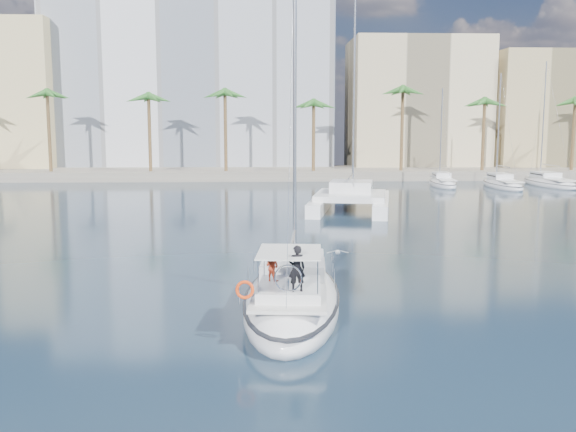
{
  "coord_description": "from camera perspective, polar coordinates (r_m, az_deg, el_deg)",
  "views": [
    {
      "loc": [
        -1.68,
        -28.49,
        7.27
      ],
      "look_at": [
        -0.42,
        1.5,
        3.0
      ],
      "focal_mm": 40.0,
      "sensor_mm": 36.0,
      "label": 1
    }
  ],
  "objects": [
    {
      "name": "ground",
      "position": [
        29.45,
        0.94,
        -6.19
      ],
      "size": [
        160.0,
        160.0,
        0.0
      ],
      "primitive_type": "plane",
      "color": "black",
      "rests_on": "ground"
    },
    {
      "name": "quay",
      "position": [
        89.75,
        -1.33,
        3.84
      ],
      "size": [
        120.0,
        14.0,
        1.2
      ],
      "primitive_type": "cube",
      "color": "gray",
      "rests_on": "ground"
    },
    {
      "name": "building_modern",
      "position": [
        102.23,
        -8.37,
        11.79
      ],
      "size": [
        42.0,
        16.0,
        28.0
      ],
      "primitive_type": "cube",
      "color": "silver",
      "rests_on": "ground"
    },
    {
      "name": "building_beige",
      "position": [
        101.33,
        11.27,
        9.49
      ],
      "size": [
        20.0,
        14.0,
        20.0
      ],
      "primitive_type": "cube",
      "color": "#C4B38D",
      "rests_on": "ground"
    },
    {
      "name": "building_tan_right",
      "position": [
        105.93,
        22.2,
        8.44
      ],
      "size": [
        18.0,
        12.0,
        18.0
      ],
      "primitive_type": "cube",
      "color": "tan",
      "rests_on": "ground"
    },
    {
      "name": "palm_left",
      "position": [
        91.44,
        -23.43,
        9.33
      ],
      "size": [
        3.6,
        3.6,
        12.3
      ],
      "color": "brown",
      "rests_on": "ground"
    },
    {
      "name": "palm_centre",
      "position": [
        85.56,
        -1.3,
        10.12
      ],
      "size": [
        3.6,
        3.6,
        12.3
      ],
      "color": "brown",
      "rests_on": "ground"
    },
    {
      "name": "palm_right",
      "position": [
        92.68,
        20.53,
        9.46
      ],
      "size": [
        3.6,
        3.6,
        12.3
      ],
      "color": "brown",
      "rests_on": "ground"
    },
    {
      "name": "main_sloop",
      "position": [
        25.43,
        0.38,
        -7.27
      ],
      "size": [
        4.72,
        11.93,
        17.3
      ],
      "rotation": [
        0.0,
        0.0,
        -0.09
      ],
      "color": "white",
      "rests_on": "ground"
    },
    {
      "name": "catamaran",
      "position": [
        55.33,
        5.63,
        1.73
      ],
      "size": [
        8.77,
        13.74,
        18.47
      ],
      "rotation": [
        0.0,
        0.0,
        -0.2
      ],
      "color": "white",
      "rests_on": "ground"
    },
    {
      "name": "seagull",
      "position": [
        35.03,
        4.44,
        -3.21
      ],
      "size": [
        1.2,
        0.52,
        0.22
      ],
      "color": "silver",
      "rests_on": "ground"
    },
    {
      "name": "moored_yacht_a",
      "position": [
        78.87,
        13.58,
        2.59
      ],
      "size": [
        3.37,
        9.52,
        11.9
      ],
      "primitive_type": null,
      "rotation": [
        0.0,
        0.0,
        -0.07
      ],
      "color": "white",
      "rests_on": "ground"
    },
    {
      "name": "moored_yacht_b",
      "position": [
        79.04,
        18.51,
        2.4
      ],
      "size": [
        3.32,
        10.83,
        13.72
      ],
      "primitive_type": null,
      "rotation": [
        0.0,
        0.0,
        -0.02
      ],
      "color": "white",
      "rests_on": "ground"
    },
    {
      "name": "moored_yacht_c",
      "position": [
        83.39,
        22.2,
        2.5
      ],
      "size": [
        3.98,
        12.33,
        15.54
      ],
      "primitive_type": null,
      "rotation": [
        0.0,
        0.0,
        0.03
      ],
      "color": "white",
      "rests_on": "ground"
    }
  ]
}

